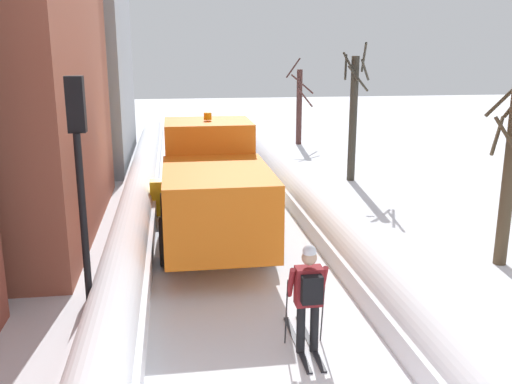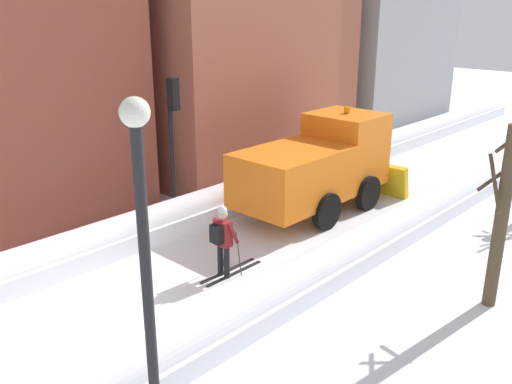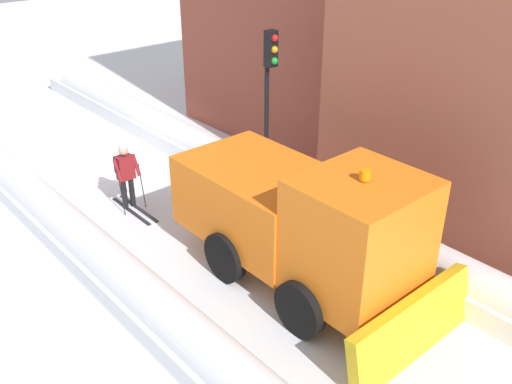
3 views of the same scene
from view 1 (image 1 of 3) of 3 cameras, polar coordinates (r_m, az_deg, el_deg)
ground_plane at (r=15.89m, az=-3.02°, el=-2.91°), size 80.00×80.00×0.00m
snowbank_left at (r=15.75m, az=-12.12°, el=-1.88°), size 1.10×36.00×0.95m
snowbank_right at (r=16.20m, az=5.79°, el=-1.32°), size 1.10×36.00×0.90m
building_concrete_far at (r=25.18m, az=-23.27°, el=14.20°), size 8.74×7.88×10.27m
plow_truck at (r=13.52m, az=-4.39°, el=0.47°), size 3.20×5.98×3.12m
skier at (r=8.94m, az=5.33°, el=-10.22°), size 0.62×1.80×1.81m
traffic_light_pole at (r=9.66m, az=-17.44°, el=3.55°), size 0.28×0.42×4.29m
bare_tree_near at (r=13.36m, az=24.22°, el=1.88°), size 1.14×1.11×4.36m
bare_tree_mid at (r=20.60m, az=9.82°, el=7.72°), size 1.11×1.31×4.92m
bare_tree_far at (r=28.41m, az=4.40°, el=8.74°), size 1.42×1.47×4.26m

